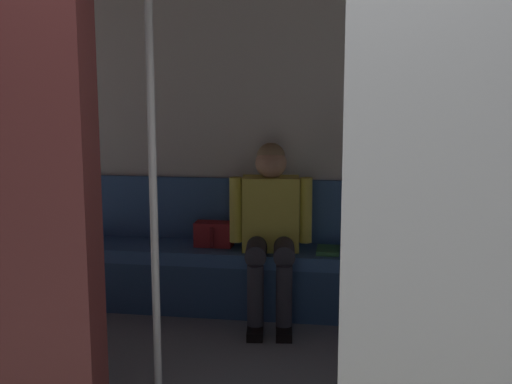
# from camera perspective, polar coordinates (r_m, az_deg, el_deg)

# --- Properties ---
(train_car) EXTENTS (6.40, 2.54, 2.37)m
(train_car) POSITION_cam_1_polar(r_m,az_deg,el_deg) (3.38, -0.61, 8.88)
(train_car) COLOR silver
(train_car) RESTS_ON ground_plane
(bench_seat) EXTENTS (3.33, 0.44, 0.45)m
(bench_seat) POSITION_cam_1_polar(r_m,az_deg,el_deg) (4.47, 2.14, -6.46)
(bench_seat) COLOR #38609E
(bench_seat) RESTS_ON ground_plane
(person_seated) EXTENTS (0.55, 0.71, 1.18)m
(person_seated) POSITION_cam_1_polar(r_m,az_deg,el_deg) (4.34, 1.28, -2.48)
(person_seated) COLOR #D8CC4C
(person_seated) RESTS_ON ground_plane
(handbag) EXTENTS (0.26, 0.15, 0.17)m
(handbag) POSITION_cam_1_polar(r_m,az_deg,el_deg) (4.56, -3.69, -3.68)
(handbag) COLOR maroon
(handbag) RESTS_ON bench_seat
(book) EXTENTS (0.15, 0.22, 0.03)m
(book) POSITION_cam_1_polar(r_m,az_deg,el_deg) (4.42, 6.30, -5.07)
(book) COLOR #33723F
(book) RESTS_ON bench_seat
(grab_pole_door) EXTENTS (0.04, 0.04, 2.23)m
(grab_pole_door) POSITION_cam_1_polar(r_m,az_deg,el_deg) (2.93, -8.95, 0.36)
(grab_pole_door) COLOR silver
(grab_pole_door) RESTS_ON ground_plane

